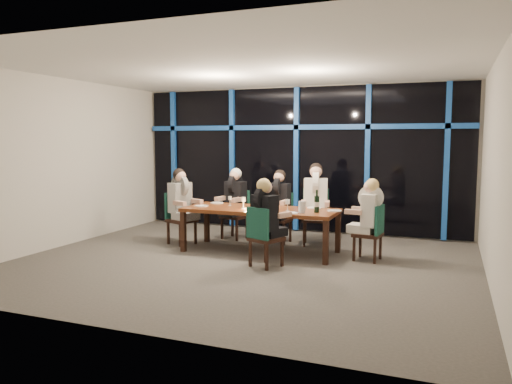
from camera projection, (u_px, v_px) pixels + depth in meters
room at (242, 132)px, 7.55m from camera, size 7.04×7.00×3.02m
window_wall at (298, 157)px, 10.31m from camera, size 6.86×0.43×2.94m
dining_table at (260, 212)px, 8.44m from camera, size 2.60×1.00×0.75m
chair_far_left at (237, 211)px, 9.68m from camera, size 0.51×0.51×0.93m
chair_far_mid at (280, 215)px, 9.30m from camera, size 0.45×0.45×0.92m
chair_far_right at (316, 213)px, 9.10m from camera, size 0.56×0.56×1.01m
chair_end_left at (179, 215)px, 9.16m from camera, size 0.57×0.57×0.94m
chair_end_right at (373, 230)px, 7.84m from camera, size 0.46×0.46×0.89m
chair_near_mid at (263, 234)px, 7.43m from camera, size 0.56×0.56×0.91m
diner_far_left at (234, 193)px, 9.58m from camera, size 0.51×0.62×0.91m
diner_far_mid at (279, 195)px, 9.19m from camera, size 0.47×0.59×0.90m
diner_far_right at (316, 192)px, 8.98m from camera, size 0.57×0.68×0.99m
diner_end_left at (181, 195)px, 9.07m from camera, size 0.65×0.58×0.92m
diner_end_right at (369, 207)px, 7.84m from camera, size 0.58×0.47×0.87m
diner_near_mid at (266, 209)px, 7.44m from camera, size 0.57×0.63×0.89m
plate_far_left at (217, 203)px, 9.12m from camera, size 0.24×0.24×0.01m
plate_far_mid at (267, 206)px, 8.69m from camera, size 0.24×0.24×0.01m
plate_far_right at (314, 208)px, 8.45m from camera, size 0.24×0.24×0.01m
plate_end_left at (202, 206)px, 8.70m from camera, size 0.24×0.24×0.01m
plate_end_right at (334, 211)px, 8.12m from camera, size 0.24×0.24×0.01m
plate_near_mid at (291, 213)px, 7.86m from camera, size 0.24×0.24×0.01m
wine_bottle at (317, 204)px, 7.95m from camera, size 0.08×0.08×0.37m
water_pitcher at (302, 207)px, 7.90m from camera, size 0.12×0.10×0.19m
tea_light at (246, 209)px, 8.29m from camera, size 0.05×0.05×0.03m
wine_glass_a at (243, 200)px, 8.40m from camera, size 0.08×0.08×0.20m
wine_glass_b at (265, 200)px, 8.56m from camera, size 0.06×0.06×0.17m
wine_glass_c at (288, 203)px, 8.14m from camera, size 0.07×0.07×0.19m
wine_glass_d at (230, 199)px, 8.80m from camera, size 0.06×0.06×0.17m
wine_glass_e at (316, 202)px, 8.24m from camera, size 0.07×0.07×0.18m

